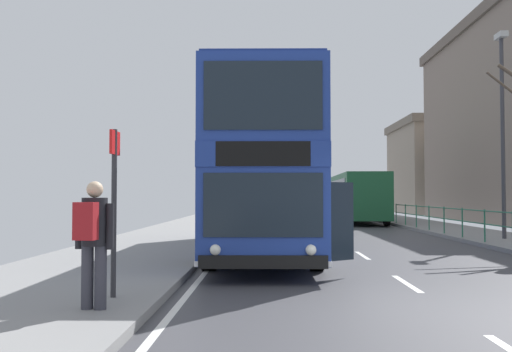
{
  "coord_description": "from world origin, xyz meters",
  "views": [
    {
      "loc": [
        -2.6,
        -7.79,
        1.66
      ],
      "look_at": [
        -2.92,
        6.81,
        2.17
      ],
      "focal_mm": 38.4,
      "sensor_mm": 36.0,
      "label": 1
    }
  ],
  "objects_px": {
    "double_decker_bus_main": "(262,172)",
    "background_bus_far_lane": "(357,196)",
    "bus_stop_sign_near": "(114,193)",
    "background_building_02": "(458,167)",
    "street_lamp_far_side": "(502,118)",
    "pedestrian_with_backpack": "(93,235)"
  },
  "relations": [
    {
      "from": "background_building_02",
      "to": "double_decker_bus_main",
      "type": "bearing_deg",
      "value": -116.4
    },
    {
      "from": "double_decker_bus_main",
      "to": "background_building_02",
      "type": "bearing_deg",
      "value": 63.6
    },
    {
      "from": "double_decker_bus_main",
      "to": "street_lamp_far_side",
      "type": "xyz_separation_m",
      "value": [
        8.45,
        4.22,
        2.09
      ]
    },
    {
      "from": "background_bus_far_lane",
      "to": "street_lamp_far_side",
      "type": "relative_size",
      "value": 1.46
    },
    {
      "from": "bus_stop_sign_near",
      "to": "street_lamp_far_side",
      "type": "distance_m",
      "value": 15.71
    },
    {
      "from": "double_decker_bus_main",
      "to": "bus_stop_sign_near",
      "type": "xyz_separation_m",
      "value": [
        -2.16,
        -7.04,
        -0.61
      ]
    },
    {
      "from": "double_decker_bus_main",
      "to": "background_bus_far_lane",
      "type": "distance_m",
      "value": 19.23
    },
    {
      "from": "background_bus_far_lane",
      "to": "street_lamp_far_side",
      "type": "xyz_separation_m",
      "value": [
        2.87,
        -14.17,
        2.8
      ]
    },
    {
      "from": "double_decker_bus_main",
      "to": "background_bus_far_lane",
      "type": "bearing_deg",
      "value": 73.13
    },
    {
      "from": "background_building_02",
      "to": "bus_stop_sign_near",
      "type": "bearing_deg",
      "value": -114.95
    },
    {
      "from": "street_lamp_far_side",
      "to": "background_building_02",
      "type": "bearing_deg",
      "value": 73.48
    },
    {
      "from": "double_decker_bus_main",
      "to": "pedestrian_with_backpack",
      "type": "xyz_separation_m",
      "value": [
        -2.18,
        -7.95,
        -1.17
      ]
    },
    {
      "from": "bus_stop_sign_near",
      "to": "street_lamp_far_side",
      "type": "bearing_deg",
      "value": 46.73
    },
    {
      "from": "double_decker_bus_main",
      "to": "bus_stop_sign_near",
      "type": "distance_m",
      "value": 7.39
    },
    {
      "from": "background_bus_far_lane",
      "to": "street_lamp_far_side",
      "type": "distance_m",
      "value": 14.72
    },
    {
      "from": "background_building_02",
      "to": "background_bus_far_lane",
      "type": "bearing_deg",
      "value": -124.91
    },
    {
      "from": "street_lamp_far_side",
      "to": "bus_stop_sign_near",
      "type": "bearing_deg",
      "value": -133.27
    },
    {
      "from": "background_bus_far_lane",
      "to": "background_building_02",
      "type": "distance_m",
      "value": 21.66
    },
    {
      "from": "background_bus_far_lane",
      "to": "background_building_02",
      "type": "xyz_separation_m",
      "value": [
        12.3,
        17.62,
        2.71
      ]
    },
    {
      "from": "background_bus_far_lane",
      "to": "bus_stop_sign_near",
      "type": "height_order",
      "value": "background_bus_far_lane"
    },
    {
      "from": "bus_stop_sign_near",
      "to": "street_lamp_far_side",
      "type": "xyz_separation_m",
      "value": [
        10.61,
        11.27,
        2.7
      ]
    },
    {
      "from": "bus_stop_sign_near",
      "to": "background_building_02",
      "type": "distance_m",
      "value": 47.56
    }
  ]
}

